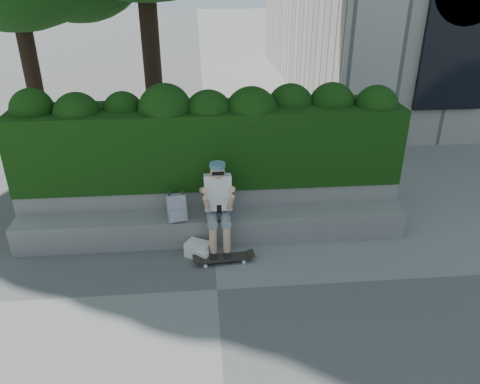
{
  "coord_description": "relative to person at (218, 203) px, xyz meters",
  "views": [
    {
      "loc": [
        -0.14,
        -5.03,
        3.97
      ],
      "look_at": [
        0.4,
        1.0,
        0.95
      ],
      "focal_mm": 35.0,
      "sensor_mm": 36.0,
      "label": 1
    }
  ],
  "objects": [
    {
      "name": "ground",
      "position": [
        -0.08,
        -1.07,
        -0.75
      ],
      "size": [
        80.0,
        80.0,
        0.0
      ],
      "primitive_type": "plane",
      "color": "slate",
      "rests_on": "ground"
    },
    {
      "name": "bench_ledge",
      "position": [
        -0.08,
        0.18,
        -0.53
      ],
      "size": [
        6.0,
        0.45,
        0.45
      ],
      "primitive_type": "cube",
      "color": "gray",
      "rests_on": "ground"
    },
    {
      "name": "planter_wall",
      "position": [
        -0.08,
        0.66,
        -0.38
      ],
      "size": [
        6.0,
        0.5,
        0.75
      ],
      "primitive_type": "cube",
      "color": "gray",
      "rests_on": "ground"
    },
    {
      "name": "hedge",
      "position": [
        -0.08,
        0.88,
        0.6
      ],
      "size": [
        6.0,
        1.0,
        1.2
      ],
      "primitive_type": "cube",
      "color": "black",
      "rests_on": "planter_wall"
    },
    {
      "name": "person",
      "position": [
        0.0,
        0.0,
        0.0
      ],
      "size": [
        0.4,
        0.76,
        1.38
      ],
      "color": "gray",
      "rests_on": "ground"
    },
    {
      "name": "skateboard",
      "position": [
        0.05,
        -0.44,
        -0.68
      ],
      "size": [
        0.81,
        0.27,
        0.08
      ],
      "rotation": [
        0.0,
        0.0,
        0.09
      ],
      "color": "black",
      "rests_on": "ground"
    },
    {
      "name": "backpack_plaid",
      "position": [
        -0.62,
        0.08,
        -0.1
      ],
      "size": [
        0.3,
        0.2,
        0.4
      ],
      "primitive_type": "cube",
      "rotation": [
        0.0,
        0.0,
        0.22
      ],
      "color": "silver",
      "rests_on": "bench_ledge"
    },
    {
      "name": "backpack_ground",
      "position": [
        -0.32,
        -0.24,
        -0.64
      ],
      "size": [
        0.42,
        0.38,
        0.22
      ],
      "primitive_type": "cube",
      "rotation": [
        0.0,
        0.0,
        -0.52
      ],
      "color": "silver",
      "rests_on": "ground"
    }
  ]
}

